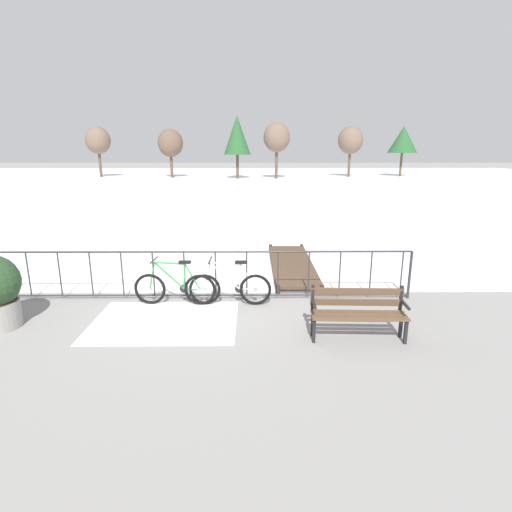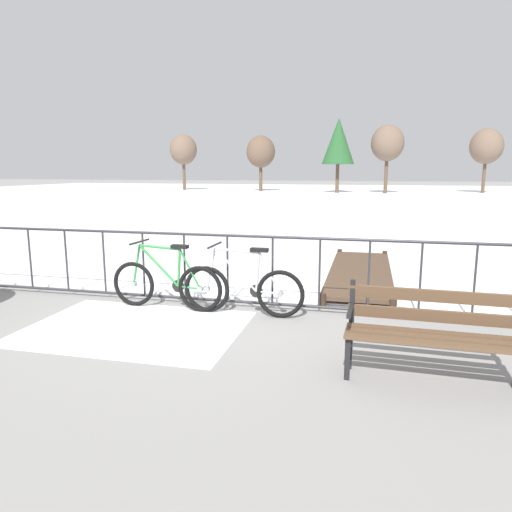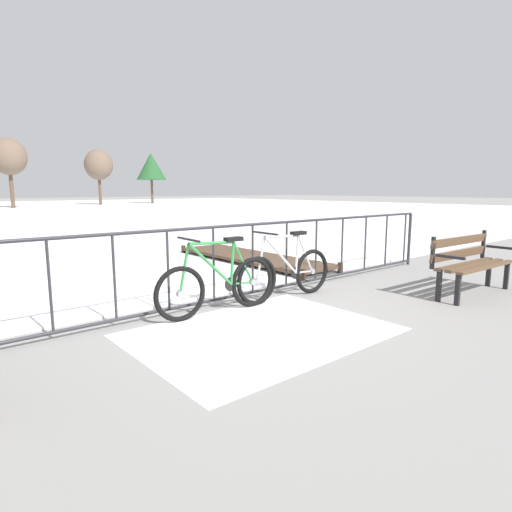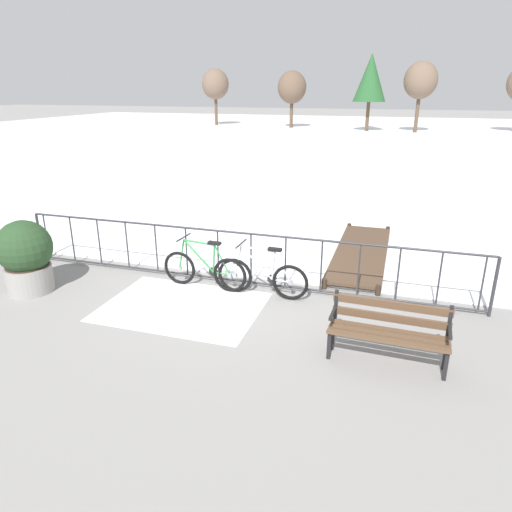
% 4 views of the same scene
% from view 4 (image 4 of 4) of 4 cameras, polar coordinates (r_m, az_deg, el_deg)
% --- Properties ---
extents(ground_plane, '(160.00, 160.00, 0.00)m').
position_cam_4_polar(ground_plane, '(9.04, -2.61, -3.46)').
color(ground_plane, gray).
extents(frozen_pond, '(80.00, 56.00, 0.03)m').
position_cam_4_polar(frozen_pond, '(36.47, 13.21, 13.85)').
color(frozen_pond, white).
rests_on(frozen_pond, ground).
extents(snow_patch, '(2.70, 1.99, 0.01)m').
position_cam_4_polar(snow_patch, '(8.23, -9.02, -6.12)').
color(snow_patch, white).
rests_on(snow_patch, ground).
extents(railing_fence, '(9.06, 0.06, 1.07)m').
position_cam_4_polar(railing_fence, '(8.83, -2.67, -0.12)').
color(railing_fence, '#2D2D33').
rests_on(railing_fence, ground).
extents(bicycle_near_railing, '(1.71, 0.52, 0.97)m').
position_cam_4_polar(bicycle_near_railing, '(8.78, -6.36, -1.67)').
color(bicycle_near_railing, black).
rests_on(bicycle_near_railing, ground).
extents(bicycle_second, '(1.71, 0.52, 0.97)m').
position_cam_4_polar(bicycle_second, '(8.40, 0.78, -2.58)').
color(bicycle_second, black).
rests_on(bicycle_second, ground).
extents(park_bench, '(1.62, 0.54, 0.89)m').
position_cam_4_polar(park_bench, '(6.66, 15.97, -8.40)').
color(park_bench, brown).
rests_on(park_bench, ground).
extents(planter_with_shrub, '(0.98, 0.98, 1.36)m').
position_cam_4_polar(planter_with_shrub, '(9.47, -26.42, 0.05)').
color(planter_with_shrub, gray).
rests_on(planter_with_shrub, ground).
extents(wooden_dock, '(1.10, 4.06, 0.20)m').
position_cam_4_polar(wooden_dock, '(10.66, 12.76, 0.47)').
color(wooden_dock, '#4C3828').
rests_on(wooden_dock, ground).
extents(tree_far_west, '(2.61, 2.61, 5.33)m').
position_cam_4_polar(tree_far_west, '(48.57, -5.00, 20.23)').
color(tree_far_west, brown).
rests_on(tree_far_west, ground).
extents(tree_centre, '(2.62, 2.62, 5.05)m').
position_cam_4_polar(tree_centre, '(45.35, 4.44, 19.91)').
color(tree_centre, brown).
rests_on(tree_centre, ground).
extents(tree_east_mid, '(2.74, 2.74, 6.27)m').
position_cam_4_polar(tree_east_mid, '(42.75, 13.87, 20.44)').
color(tree_east_mid, brown).
rests_on(tree_east_mid, ground).
extents(tree_extra, '(2.68, 2.68, 5.62)m').
position_cam_4_polar(tree_extra, '(42.56, 19.55, 19.61)').
color(tree_extra, brown).
rests_on(tree_extra, ground).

